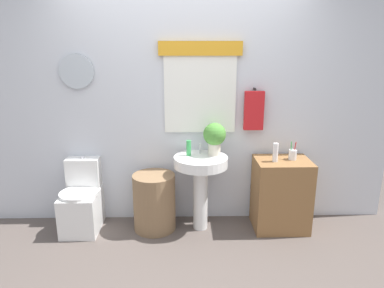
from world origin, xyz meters
name	(u,v)px	position (x,y,z in m)	size (l,w,h in m)	color
ground_plane	(184,279)	(0.00, 0.00, 0.00)	(8.00, 8.00, 0.00)	#564C47
back_wall	(184,101)	(0.00, 1.15, 1.30)	(4.40, 0.18, 2.60)	silver
toilet	(82,202)	(-1.06, 0.88, 0.29)	(0.38, 0.51, 0.74)	white
laundry_hamper	(154,202)	(-0.31, 0.85, 0.30)	(0.43, 0.43, 0.60)	#846647
pedestal_sink	(201,174)	(0.17, 0.85, 0.60)	(0.54, 0.54, 0.79)	white
faucet	(200,149)	(0.17, 0.97, 0.84)	(0.03, 0.03, 0.10)	silver
wooden_cabinet	(281,194)	(1.00, 0.85, 0.37)	(0.55, 0.44, 0.74)	olive
soap_bottle	(189,148)	(0.05, 0.90, 0.86)	(0.05, 0.05, 0.16)	green
potted_plant	(215,136)	(0.31, 0.91, 0.98)	(0.23, 0.23, 0.33)	beige
lotion_bottle	(275,152)	(0.91, 0.81, 0.84)	(0.05, 0.05, 0.19)	white
toothbrush_cup	(293,154)	(1.10, 0.87, 0.80)	(0.08, 0.08, 0.19)	silver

